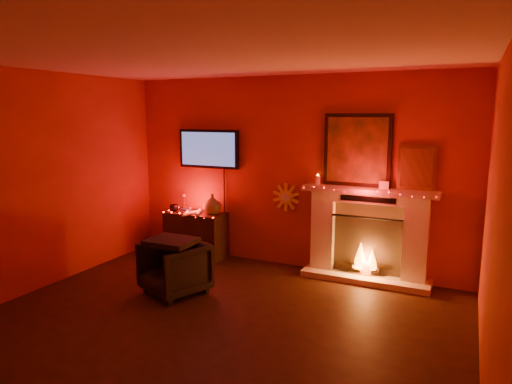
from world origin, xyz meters
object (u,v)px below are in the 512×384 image
sunburst_clock (286,197)px  console_table (197,231)px  tv (209,149)px  fireplace (368,226)px  armchair (175,268)px

sunburst_clock → console_table: bearing=-170.9°
tv → console_table: bearing=-121.6°
sunburst_clock → console_table: size_ratio=0.40×
fireplace → armchair: (-2.01, -1.50, -0.41)m
sunburst_clock → armchair: 1.91m
tv → fireplace: bearing=-1.5°
tv → console_table: 1.27m
console_table → armchair: (0.55, -1.37, -0.08)m
fireplace → sunburst_clock: (-1.19, 0.09, 0.28)m
tv → sunburst_clock: bearing=1.2°
fireplace → armchair: bearing=-143.3°
sunburst_clock → console_table: (-1.37, -0.22, -0.61)m
tv → armchair: (0.43, -1.56, -1.33)m
sunburst_clock → fireplace: bearing=-4.4°
fireplace → tv: 2.61m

